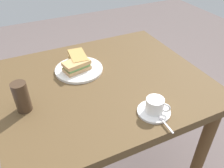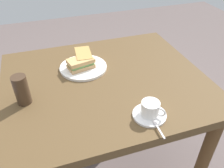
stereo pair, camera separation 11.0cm
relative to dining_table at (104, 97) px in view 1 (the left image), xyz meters
name	(u,v)px [view 1 (the left image)]	position (x,y,z in m)	size (l,w,h in m)	color
ground_plane	(106,167)	(0.00, 0.00, -0.65)	(6.00, 6.00, 0.00)	#655754
dining_table	(104,97)	(0.00, 0.00, 0.00)	(1.03, 0.88, 0.76)	brown
sandwich_plate	(79,69)	(0.08, -0.14, 0.12)	(0.26, 0.26, 0.01)	white
sandwich_front	(77,66)	(0.10, -0.12, 0.15)	(0.15, 0.11, 0.05)	tan
sandwich_back	(78,59)	(0.07, -0.18, 0.16)	(0.09, 0.16, 0.06)	#B28B49
coffee_saucer	(154,111)	(-0.10, 0.31, 0.12)	(0.14, 0.14, 0.01)	white
coffee_cup	(155,105)	(-0.10, 0.32, 0.16)	(0.09, 0.09, 0.06)	white
spoon	(164,122)	(-0.10, 0.39, 0.13)	(0.02, 0.10, 0.01)	silver
drinking_glass	(22,97)	(0.40, 0.06, 0.18)	(0.06, 0.06, 0.14)	#402E1F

